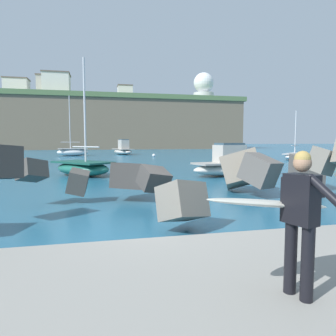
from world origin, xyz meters
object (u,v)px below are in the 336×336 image
at_px(radar_dome, 204,88).
at_px(station_building_central, 52,87).
at_px(mooring_buoy_middle, 154,155).
at_px(boat_near_left, 294,156).
at_px(station_building_annex, 125,94).
at_px(station_building_west, 17,89).
at_px(station_building_east, 57,85).
at_px(boat_mid_left, 123,150).
at_px(boat_far_left, 83,167).
at_px(surfer_with_board, 291,211).
at_px(mooring_buoy_inner, 219,157).
at_px(boat_far_centre, 73,152).
at_px(boat_near_centre, 234,165).

xyz_separation_m(radar_dome, station_building_central, (-44.51, -0.19, -1.56)).
bearing_deg(mooring_buoy_middle, boat_near_left, -30.39).
xyz_separation_m(boat_near_left, station_building_annex, (-13.24, 66.20, 16.18)).
height_order(station_building_west, station_building_central, station_building_central).
height_order(boat_near_left, station_building_east, station_building_east).
bearing_deg(boat_mid_left, station_building_west, 117.94).
bearing_deg(boat_mid_left, station_building_central, 109.42).
bearing_deg(boat_mid_left, station_building_annex, 84.17).
bearing_deg(station_building_east, boat_far_left, -82.66).
bearing_deg(boat_mid_left, surfer_with_board, -92.34).
bearing_deg(station_building_east, station_building_west, 143.61).
bearing_deg(mooring_buoy_inner, station_building_west, 120.42).
distance_m(mooring_buoy_middle, station_building_annex, 59.77).
relative_size(boat_near_left, boat_mid_left, 0.95).
bearing_deg(station_building_annex, boat_far_left, -97.24).
height_order(surfer_with_board, mooring_buoy_middle, surfer_with_board).
bearing_deg(station_building_east, mooring_buoy_inner, -65.25).
bearing_deg(boat_far_centre, surfer_with_board, -82.76).
relative_size(boat_near_left, boat_far_centre, 0.67).
xyz_separation_m(surfer_with_board, mooring_buoy_inner, (12.48, 32.62, -1.06)).
xyz_separation_m(mooring_buoy_inner, station_building_east, (-24.50, 53.16, 16.83)).
xyz_separation_m(boat_near_centre, station_building_annex, (0.86, 80.34, 15.98)).
bearing_deg(mooring_buoy_inner, boat_near_left, -27.46).
xyz_separation_m(surfer_with_board, boat_far_left, (-3.09, 16.44, -0.77)).
bearing_deg(surfer_with_board, boat_far_centre, 97.24).
distance_m(surfer_with_board, boat_mid_left, 46.04).
height_order(mooring_buoy_inner, station_building_west, station_building_west).
distance_m(boat_near_left, station_building_central, 72.19).
distance_m(mooring_buoy_middle, station_building_west, 66.20).
bearing_deg(mooring_buoy_inner, boat_mid_left, 128.40).
distance_m(surfer_with_board, mooring_buoy_middle, 37.77).
xyz_separation_m(mooring_buoy_inner, mooring_buoy_middle, (-7.27, 4.77, 0.00)).
bearing_deg(boat_far_left, station_building_west, 104.89).
relative_size(surfer_with_board, station_building_west, 0.32).
bearing_deg(boat_mid_left, radar_dome, 56.94).
bearing_deg(station_building_annex, radar_dome, -10.51).
distance_m(surfer_with_board, mooring_buoy_inner, 34.94).
bearing_deg(mooring_buoy_middle, boat_near_centre, -87.99).
xyz_separation_m(boat_near_left, station_building_central, (-33.82, 61.57, 16.65)).
xyz_separation_m(boat_near_left, mooring_buoy_inner, (-7.63, 3.97, -0.20)).
bearing_deg(surfer_with_board, mooring_buoy_inner, 69.07).
bearing_deg(boat_near_left, boat_near_centre, -134.92).
relative_size(station_building_central, station_building_annex, 1.57).
height_order(radar_dome, station_building_annex, radar_dome).
xyz_separation_m(boat_near_left, mooring_buoy_middle, (-14.90, 8.74, -0.20)).
bearing_deg(surfer_with_board, radar_dome, 71.19).
xyz_separation_m(mooring_buoy_middle, station_building_central, (-18.92, 52.83, 16.85)).
bearing_deg(radar_dome, surfer_with_board, -108.81).
bearing_deg(mooring_buoy_middle, station_building_west, 116.97).
distance_m(station_building_west, station_building_central, 10.99).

